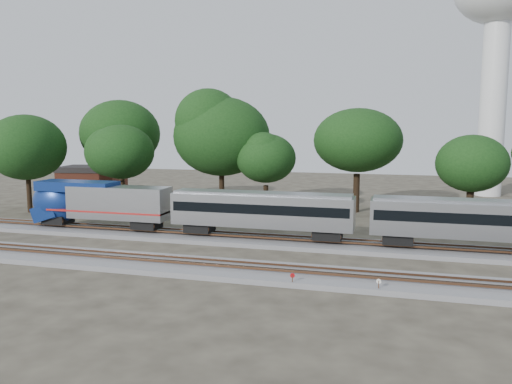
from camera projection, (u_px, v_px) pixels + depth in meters
ground at (246, 259)px, 41.12m from camera, size 160.00×160.00×0.00m
track_far at (264, 241)px, 46.83m from camera, size 160.00×5.00×0.73m
track_near at (231, 270)px, 37.27m from camera, size 160.00×5.00×0.73m
train at (477, 219)px, 41.62m from camera, size 89.15×3.07×4.53m
switch_stand_red at (292, 278)px, 33.66m from camera, size 0.32×0.09×1.01m
switch_stand_white at (379, 284)px, 32.32m from camera, size 0.32×0.12×1.03m
switch_lever at (311, 284)px, 33.95m from camera, size 0.55×0.39×0.30m
water_tower at (498, 13)px, 75.86m from camera, size 13.67×13.67×37.85m
brick_building at (92, 180)px, 80.36m from camera, size 10.54×8.24×4.58m
tree_0 at (26, 147)px, 62.73m from camera, size 8.41×8.41×11.86m
tree_1 at (120, 134)px, 67.14m from camera, size 10.10×10.10×14.23m
tree_2 at (121, 152)px, 61.44m from camera, size 7.90×7.90×11.14m
tree_3 at (221, 137)px, 62.55m from camera, size 9.79×9.79×13.80m
tree_4 at (266, 158)px, 59.80m from camera, size 7.20×7.20×10.16m
tree_5 at (358, 140)px, 62.67m from camera, size 9.31×9.31×13.12m
tree_6 at (472, 164)px, 54.60m from camera, size 6.96×6.96×9.82m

